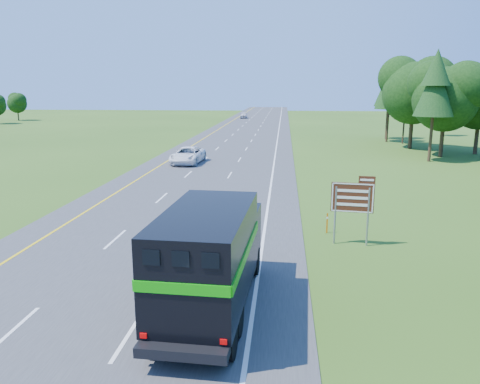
% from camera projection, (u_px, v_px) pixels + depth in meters
% --- Properties ---
extents(ground, '(300.00, 300.00, 0.00)m').
position_uv_depth(ground, '(36.00, 373.00, 12.41)').
color(ground, '#2E5115').
rests_on(ground, ground).
extents(road, '(15.00, 260.00, 0.04)m').
position_uv_depth(road, '(234.00, 146.00, 61.00)').
color(road, '#38383A').
rests_on(road, ground).
extents(lane_markings, '(11.15, 260.00, 0.01)m').
position_uv_depth(lane_markings, '(234.00, 146.00, 60.99)').
color(lane_markings, yellow).
rests_on(lane_markings, road).
extents(horse_truck, '(2.95, 8.32, 3.63)m').
position_uv_depth(horse_truck, '(211.00, 255.00, 15.44)').
color(horse_truck, black).
rests_on(horse_truck, road).
extents(white_suv, '(3.01, 5.94, 1.61)m').
position_uv_depth(white_suv, '(188.00, 155.00, 46.66)').
color(white_suv, white).
rests_on(white_suv, road).
extents(far_car, '(2.08, 4.59, 1.53)m').
position_uv_depth(far_car, '(244.00, 115.00, 116.79)').
color(far_car, silver).
rests_on(far_car, road).
extents(exit_sign, '(1.99, 0.32, 3.39)m').
position_uv_depth(exit_sign, '(353.00, 200.00, 22.08)').
color(exit_sign, gray).
rests_on(exit_sign, ground).
extents(delineator, '(0.09, 0.05, 1.06)m').
position_uv_depth(delineator, '(327.00, 222.00, 24.26)').
color(delineator, orange).
rests_on(delineator, ground).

